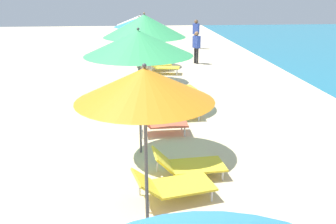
{
  "coord_description": "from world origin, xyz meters",
  "views": [
    {
      "loc": [
        -0.8,
        2.12,
        3.57
      ],
      "look_at": [
        -0.17,
        9.07,
        1.27
      ],
      "focal_mm": 40.46,
      "sensor_mm": 36.0,
      "label": 1
    }
  ],
  "objects_px": {
    "umbrella_sixth": "(139,22)",
    "lounger_farthest_shoreside": "(160,56)",
    "umbrella_fifth": "(144,26)",
    "lounger_farthest_inland": "(156,64)",
    "umbrella_fourth": "(138,43)",
    "person_walking_far": "(196,44)",
    "lounger_fourth_shoreside": "(161,123)",
    "lounger_fourth_inland": "(187,164)",
    "lounger_fifth_shoreside": "(176,88)",
    "umbrella_third": "(145,85)",
    "lounger_third_shoreside": "(172,185)",
    "lounger_fifth_inland": "(177,109)",
    "person_walking_near": "(196,31)",
    "lounger_sixth_shoreside": "(163,67)",
    "umbrella_farthest": "(140,20)"
  },
  "relations": [
    {
      "from": "umbrella_sixth",
      "to": "lounger_farthest_shoreside",
      "type": "relative_size",
      "value": 1.79
    },
    {
      "from": "umbrella_fifth",
      "to": "lounger_farthest_inland",
      "type": "bearing_deg",
      "value": 83.19
    },
    {
      "from": "umbrella_fourth",
      "to": "lounger_farthest_inland",
      "type": "distance_m",
      "value": 9.16
    },
    {
      "from": "person_walking_far",
      "to": "lounger_farthest_shoreside",
      "type": "bearing_deg",
      "value": 123.98
    },
    {
      "from": "lounger_fourth_shoreside",
      "to": "lounger_farthest_shoreside",
      "type": "bearing_deg",
      "value": 84.35
    },
    {
      "from": "lounger_fourth_inland",
      "to": "umbrella_sixth",
      "type": "xyz_separation_m",
      "value": [
        -0.75,
        8.14,
        2.04
      ]
    },
    {
      "from": "lounger_fourth_shoreside",
      "to": "lounger_fifth_shoreside",
      "type": "height_order",
      "value": "lounger_fourth_shoreside"
    },
    {
      "from": "umbrella_third",
      "to": "lounger_third_shoreside",
      "type": "height_order",
      "value": "umbrella_third"
    },
    {
      "from": "lounger_fifth_shoreside",
      "to": "person_walking_far",
      "type": "height_order",
      "value": "person_walking_far"
    },
    {
      "from": "lounger_third_shoreside",
      "to": "lounger_farthest_shoreside",
      "type": "distance_m",
      "value": 13.23
    },
    {
      "from": "lounger_fifth_inland",
      "to": "person_walking_near",
      "type": "bearing_deg",
      "value": 75.68
    },
    {
      "from": "lounger_fifth_inland",
      "to": "person_walking_near",
      "type": "relative_size",
      "value": 0.77
    },
    {
      "from": "umbrella_fourth",
      "to": "lounger_sixth_shoreside",
      "type": "height_order",
      "value": "umbrella_fourth"
    },
    {
      "from": "umbrella_sixth",
      "to": "lounger_farthest_shoreside",
      "type": "height_order",
      "value": "umbrella_sixth"
    },
    {
      "from": "umbrella_fourth",
      "to": "umbrella_fifth",
      "type": "xyz_separation_m",
      "value": [
        0.23,
        3.42,
        0.03
      ]
    },
    {
      "from": "umbrella_farthest",
      "to": "person_walking_near",
      "type": "distance_m",
      "value": 6.35
    },
    {
      "from": "lounger_fifth_shoreside",
      "to": "umbrella_sixth",
      "type": "relative_size",
      "value": 0.53
    },
    {
      "from": "umbrella_farthest",
      "to": "person_walking_far",
      "type": "relative_size",
      "value": 1.55
    },
    {
      "from": "person_walking_far",
      "to": "umbrella_sixth",
      "type": "bearing_deg",
      "value": -160.7
    },
    {
      "from": "umbrella_fourth",
      "to": "lounger_fourth_inland",
      "type": "relative_size",
      "value": 1.91
    },
    {
      "from": "lounger_third_shoreside",
      "to": "umbrella_farthest",
      "type": "bearing_deg",
      "value": 78.34
    },
    {
      "from": "lounger_fifth_shoreside",
      "to": "lounger_sixth_shoreside",
      "type": "xyz_separation_m",
      "value": [
        -0.17,
        3.63,
        0.0
      ]
    },
    {
      "from": "umbrella_fourth",
      "to": "lounger_fourth_shoreside",
      "type": "relative_size",
      "value": 2.16
    },
    {
      "from": "umbrella_fifth",
      "to": "lounger_fifth_shoreside",
      "type": "distance_m",
      "value": 2.67
    },
    {
      "from": "lounger_third_shoreside",
      "to": "umbrella_fifth",
      "type": "xyz_separation_m",
      "value": [
        -0.28,
        5.47,
        2.22
      ]
    },
    {
      "from": "umbrella_sixth",
      "to": "umbrella_farthest",
      "type": "bearing_deg",
      "value": 88.08
    },
    {
      "from": "lounger_fifth_shoreside",
      "to": "lounger_sixth_shoreside",
      "type": "relative_size",
      "value": 0.94
    },
    {
      "from": "lounger_fifth_inland",
      "to": "person_walking_far",
      "type": "xyz_separation_m",
      "value": [
        1.87,
        8.16,
        0.64
      ]
    },
    {
      "from": "umbrella_farthest",
      "to": "lounger_fourth_shoreside",
      "type": "bearing_deg",
      "value": -88.08
    },
    {
      "from": "person_walking_far",
      "to": "umbrella_farthest",
      "type": "bearing_deg",
      "value": 156.7
    },
    {
      "from": "lounger_sixth_shoreside",
      "to": "lounger_farthest_shoreside",
      "type": "height_order",
      "value": "lounger_sixth_shoreside"
    },
    {
      "from": "lounger_fifth_shoreside",
      "to": "lounger_fifth_inland",
      "type": "relative_size",
      "value": 1.0
    },
    {
      "from": "umbrella_fourth",
      "to": "person_walking_far",
      "type": "distance_m",
      "value": 10.89
    },
    {
      "from": "lounger_fourth_shoreside",
      "to": "umbrella_farthest",
      "type": "bearing_deg",
      "value": 90.02
    },
    {
      "from": "umbrella_third",
      "to": "lounger_fifth_shoreside",
      "type": "xyz_separation_m",
      "value": [
        1.28,
        7.64,
        -2.04
      ]
    },
    {
      "from": "umbrella_third",
      "to": "lounger_farthest_inland",
      "type": "height_order",
      "value": "umbrella_third"
    },
    {
      "from": "umbrella_sixth",
      "to": "lounger_farthest_shoreside",
      "type": "bearing_deg",
      "value": 75.98
    },
    {
      "from": "lounger_fourth_shoreside",
      "to": "lounger_fourth_inland",
      "type": "height_order",
      "value": "lounger_fourth_shoreside"
    },
    {
      "from": "person_walking_near",
      "to": "person_walking_far",
      "type": "height_order",
      "value": "person_walking_near"
    },
    {
      "from": "lounger_sixth_shoreside",
      "to": "lounger_farthest_shoreside",
      "type": "xyz_separation_m",
      "value": [
        0.05,
        3.01,
        -0.04
      ]
    },
    {
      "from": "umbrella_farthest",
      "to": "lounger_farthest_shoreside",
      "type": "height_order",
      "value": "umbrella_farthest"
    },
    {
      "from": "lounger_farthest_shoreside",
      "to": "person_walking_far",
      "type": "height_order",
      "value": "person_walking_far"
    },
    {
      "from": "lounger_sixth_shoreside",
      "to": "person_walking_far",
      "type": "height_order",
      "value": "person_walking_far"
    },
    {
      "from": "person_walking_near",
      "to": "lounger_fifth_inland",
      "type": "bearing_deg",
      "value": 29.25
    },
    {
      "from": "umbrella_farthest",
      "to": "lounger_farthest_inland",
      "type": "xyz_separation_m",
      "value": [
        0.64,
        -1.12,
        -1.83
      ]
    },
    {
      "from": "lounger_fifth_inland",
      "to": "umbrella_farthest",
      "type": "relative_size",
      "value": 0.55
    },
    {
      "from": "lounger_fourth_inland",
      "to": "umbrella_farthest",
      "type": "xyz_separation_m",
      "value": [
        -0.65,
        11.2,
        1.88
      ]
    },
    {
      "from": "umbrella_fifth",
      "to": "umbrella_sixth",
      "type": "distance_m",
      "value": 3.49
    },
    {
      "from": "umbrella_fourth",
      "to": "umbrella_farthest",
      "type": "height_order",
      "value": "umbrella_fourth"
    },
    {
      "from": "person_walking_near",
      "to": "lounger_farthest_inland",
      "type": "bearing_deg",
      "value": 16.67
    }
  ]
}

